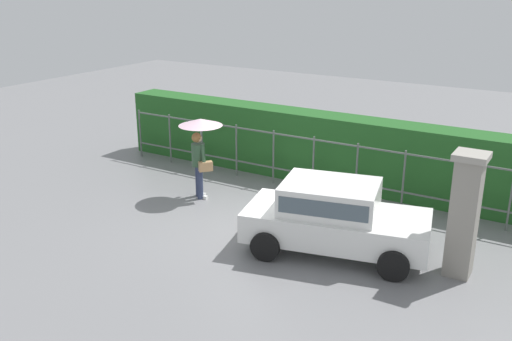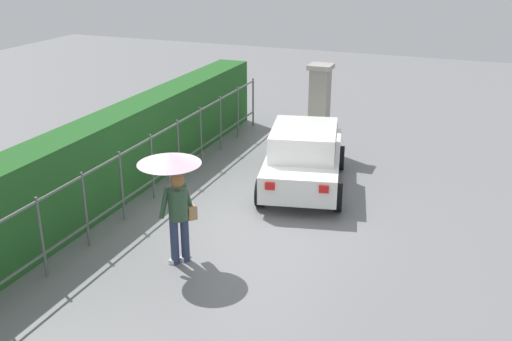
# 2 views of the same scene
# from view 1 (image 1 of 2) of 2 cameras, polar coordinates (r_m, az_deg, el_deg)

# --- Properties ---
(ground_plane) EXTENTS (40.00, 40.00, 0.00)m
(ground_plane) POSITION_cam_1_polar(r_m,az_deg,el_deg) (13.12, -0.36, -5.39)
(ground_plane) COLOR slate
(car) EXTENTS (3.97, 2.50, 1.48)m
(car) POSITION_cam_1_polar(r_m,az_deg,el_deg) (11.68, 7.80, -4.43)
(car) COLOR white
(car) RESTS_ON ground
(pedestrian) EXTENTS (1.11, 1.11, 2.05)m
(pedestrian) POSITION_cam_1_polar(r_m,az_deg,el_deg) (14.30, -5.65, 3.19)
(pedestrian) COLOR #2D3856
(pedestrian) RESTS_ON ground
(gate_pillar) EXTENTS (0.60, 0.60, 2.42)m
(gate_pillar) POSITION_cam_1_polar(r_m,az_deg,el_deg) (11.19, 20.18, -4.12)
(gate_pillar) COLOR gray
(gate_pillar) RESTS_ON ground
(fence_section) EXTENTS (12.04, 0.05, 1.50)m
(fence_section) POSITION_cam_1_polar(r_m,az_deg,el_deg) (14.88, 5.78, 0.90)
(fence_section) COLOR #59605B
(fence_section) RESTS_ON ground
(hedge_row) EXTENTS (12.99, 0.90, 1.90)m
(hedge_row) POSITION_cam_1_polar(r_m,az_deg,el_deg) (15.59, 7.16, 2.16)
(hedge_row) COLOR #235B23
(hedge_row) RESTS_ON ground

